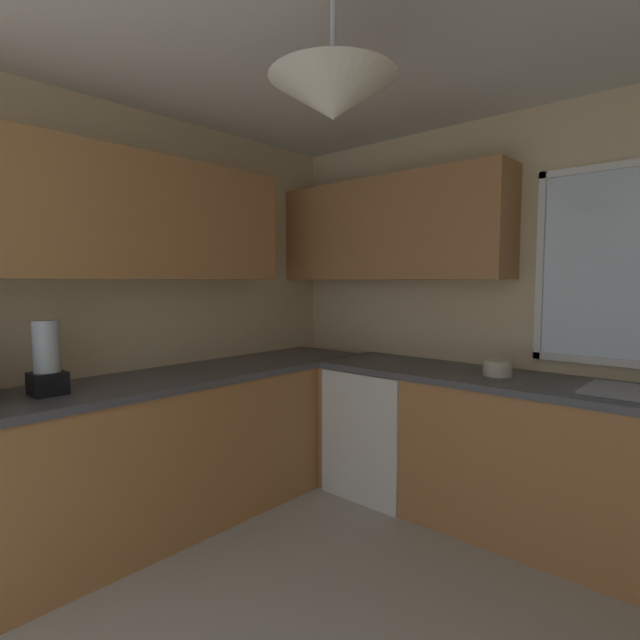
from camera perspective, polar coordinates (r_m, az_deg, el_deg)
room_shell at (r=2.30m, az=2.24°, el=10.96°), size 3.60×3.70×2.53m
counter_run_left at (r=3.02m, az=-20.48°, el=-14.91°), size 0.65×3.31×0.89m
counter_run_back at (r=3.09m, az=23.39°, el=-14.55°), size 2.69×0.65×0.89m
dishwasher at (r=3.49m, az=7.37°, el=-12.44°), size 0.60×0.60×0.85m
bowl at (r=3.04m, az=19.98°, el=-5.26°), size 0.16×0.16×0.09m
blender_appliance at (r=2.71m, az=-29.11°, el=-4.23°), size 0.15×0.15×0.36m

